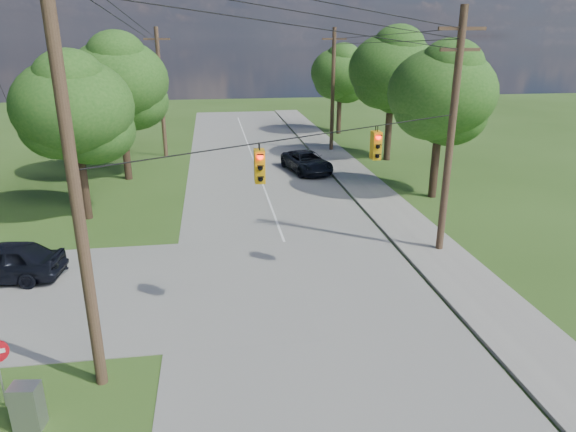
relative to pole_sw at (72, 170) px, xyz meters
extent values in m
plane|color=#2F4D19|center=(4.60, -0.40, -6.23)|extent=(140.00, 140.00, 0.00)
cube|color=gray|center=(6.60, 4.60, -6.21)|extent=(10.00, 100.00, 0.03)
cube|color=gray|center=(13.30, 4.60, -6.17)|extent=(2.60, 100.00, 0.12)
cylinder|color=brown|center=(0.00, 0.00, -0.23)|extent=(0.32, 0.32, 12.00)
cylinder|color=brown|center=(13.50, 7.60, -0.98)|extent=(0.32, 0.32, 10.50)
cube|color=brown|center=(13.50, 7.60, 3.37)|extent=(2.00, 0.12, 0.14)
cube|color=brown|center=(13.50, 7.60, 2.57)|extent=(1.70, 0.12, 0.14)
cylinder|color=brown|center=(13.50, 29.60, -1.23)|extent=(0.32, 0.32, 10.00)
cube|color=brown|center=(13.50, 29.60, 2.87)|extent=(2.00, 0.12, 0.14)
cylinder|color=brown|center=(-0.40, 29.60, -1.23)|extent=(0.32, 0.32, 10.00)
cube|color=brown|center=(-0.40, 29.60, 2.87)|extent=(2.00, 0.12, 0.14)
cylinder|color=black|center=(6.75, 3.80, 4.12)|extent=(13.52, 7.63, 1.53)
cylinder|color=black|center=(6.75, 3.80, 3.72)|extent=(13.52, 7.63, 1.53)
cylinder|color=black|center=(6.75, 3.80, 3.32)|extent=(13.52, 7.63, 1.53)
cylinder|color=black|center=(13.50, 18.60, 3.12)|extent=(0.03, 22.00, 0.53)
cylinder|color=black|center=(-0.20, 14.80, 3.87)|extent=(0.43, 29.60, 2.03)
cylinder|color=black|center=(13.50, 18.60, 2.72)|extent=(0.03, 22.00, 0.53)
cylinder|color=black|center=(-0.20, 14.80, 3.47)|extent=(0.43, 29.60, 2.03)
cylinder|color=black|center=(6.75, 3.80, -0.03)|extent=(13.52, 7.63, 0.04)
cube|color=#E6A60D|center=(4.86, 2.62, -0.75)|extent=(0.32, 0.22, 1.05)
sphere|color=#FF0C05|center=(4.86, 2.48, -0.40)|extent=(0.17, 0.17, 0.17)
cube|color=#E6A60D|center=(4.86, 2.86, -0.75)|extent=(0.32, 0.22, 1.05)
sphere|color=#FF0C05|center=(4.86, 3.00, -0.40)|extent=(0.17, 0.17, 0.17)
cube|color=#E6A60D|center=(9.45, 5.20, -0.75)|extent=(0.32, 0.22, 1.05)
sphere|color=#FF0C05|center=(9.45, 5.06, -0.40)|extent=(0.17, 0.17, 0.17)
cube|color=#E6A60D|center=(9.45, 5.44, -0.75)|extent=(0.32, 0.22, 1.05)
sphere|color=#FF0C05|center=(9.45, 5.58, -0.40)|extent=(0.17, 0.17, 0.17)
cylinder|color=#412C20|center=(-3.40, 14.60, -4.65)|extent=(0.45, 0.45, 3.15)
ellipsoid|color=#205118|center=(-3.40, 14.60, -0.29)|extent=(6.00, 6.00, 4.92)
cylinder|color=#412C20|center=(-2.40, 22.60, -4.48)|extent=(0.50, 0.50, 3.50)
ellipsoid|color=#205118|center=(-2.40, 22.60, 0.37)|extent=(6.40, 6.40, 5.25)
cylinder|color=#412C20|center=(-4.40, 32.60, -4.57)|extent=(0.48, 0.47, 3.32)
ellipsoid|color=#205118|center=(-4.40, 32.60, 0.04)|extent=(6.00, 6.00, 4.92)
cylinder|color=#412C20|center=(16.60, 15.60, -4.57)|extent=(0.48, 0.48, 3.32)
ellipsoid|color=#205118|center=(16.60, 15.60, 0.04)|extent=(6.20, 6.20, 5.08)
cylinder|color=#412C20|center=(17.10, 25.60, -4.39)|extent=(0.52, 0.52, 3.67)
ellipsoid|color=#205118|center=(17.10, 25.60, 0.70)|extent=(6.60, 6.60, 5.41)
cylinder|color=#412C20|center=(16.10, 37.60, -4.65)|extent=(0.45, 0.45, 3.15)
ellipsoid|color=#205118|center=(16.10, 37.60, -0.29)|extent=(5.80, 5.80, 4.76)
imported|color=black|center=(-5.08, 7.27, -5.40)|extent=(4.87, 2.42, 1.59)
imported|color=black|center=(10.10, 22.71, -5.47)|extent=(3.47, 5.61, 1.45)
cube|color=gray|center=(-1.44, -1.58, -5.61)|extent=(0.74, 0.57, 1.24)
cylinder|color=gray|center=(-2.34, -0.66, -5.25)|extent=(0.05, 0.05, 1.95)
camera|label=1|loc=(3.45, -12.86, 3.09)|focal=32.00mm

